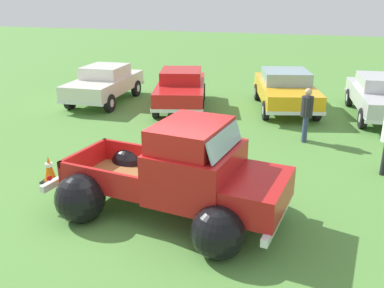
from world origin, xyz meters
The scene contains 9 objects.
ground_plane centered at (0.00, 0.00, 0.00)m, with size 80.00×80.00×0.00m, color #548C3D.
vintage_pickup_truck centered at (0.39, -0.05, 0.76)m, with size 4.81×3.18×1.96m.
show_car_0 centered at (-5.54, 7.59, 0.78)m, with size 2.04×4.24×1.43m.
show_car_1 centered at (-2.36, 7.66, 0.78)m, with size 2.84×4.58×1.43m.
show_car_2 centered at (1.40, 8.68, 0.78)m, with size 3.02×4.80×1.43m.
show_car_3 centered at (4.72, 8.59, 0.78)m, with size 2.32×4.70×1.43m.
spectator_1 centered at (2.35, 5.17, 0.90)m, with size 0.36×0.53×1.58m.
lane_cone_0 centered at (-1.06, 2.01, 0.31)m, with size 0.36×0.36×0.63m.
lane_cone_1 centered at (-3.06, 0.49, 0.31)m, with size 0.36×0.36×0.63m.
Camera 1 is at (2.71, -6.76, 4.09)m, focal length 38.55 mm.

